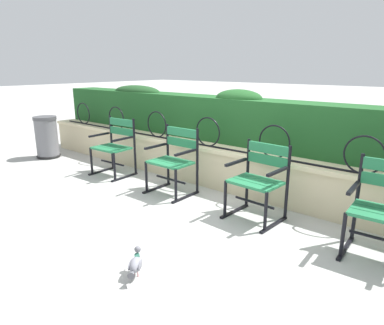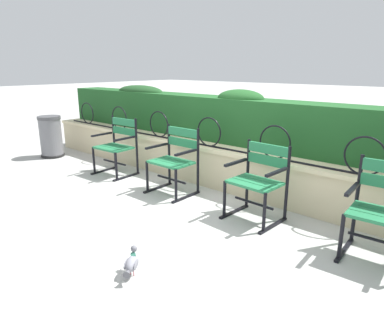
{
  "view_description": "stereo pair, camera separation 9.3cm",
  "coord_description": "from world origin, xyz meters",
  "px_view_note": "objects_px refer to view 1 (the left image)",
  "views": [
    {
      "loc": [
        2.59,
        -3.0,
        1.68
      ],
      "look_at": [
        0.0,
        0.09,
        0.55
      ],
      "focal_mm": 32.28,
      "sensor_mm": 36.0,
      "label": 1
    },
    {
      "loc": [
        2.66,
        -2.94,
        1.68
      ],
      "look_at": [
        0.0,
        0.09,
        0.55
      ],
      "focal_mm": 32.28,
      "sensor_mm": 36.0,
      "label": 2
    }
  ],
  "objects_px": {
    "pigeon_near_chairs": "(135,264)",
    "park_chair_leftmost": "(115,145)",
    "trash_bin": "(47,138)",
    "park_chair_centre_left": "(174,159)",
    "park_chair_centre_right": "(259,179)"
  },
  "relations": [
    {
      "from": "pigeon_near_chairs",
      "to": "park_chair_leftmost",
      "type": "bearing_deg",
      "value": 144.94
    },
    {
      "from": "park_chair_centre_right",
      "to": "trash_bin",
      "type": "bearing_deg",
      "value": -177.81
    },
    {
      "from": "park_chair_leftmost",
      "to": "park_chair_centre_right",
      "type": "xyz_separation_m",
      "value": [
        2.58,
        -0.0,
        -0.01
      ]
    },
    {
      "from": "park_chair_centre_left",
      "to": "trash_bin",
      "type": "xyz_separation_m",
      "value": [
        -3.13,
        -0.16,
        -0.1
      ]
    },
    {
      "from": "pigeon_near_chairs",
      "to": "trash_bin",
      "type": "distance_m",
      "value": 4.51
    },
    {
      "from": "park_chair_leftmost",
      "to": "park_chair_centre_right",
      "type": "distance_m",
      "value": 2.58
    },
    {
      "from": "park_chair_centre_right",
      "to": "pigeon_near_chairs",
      "type": "bearing_deg",
      "value": -96.01
    },
    {
      "from": "pigeon_near_chairs",
      "to": "park_chair_centre_left",
      "type": "bearing_deg",
      "value": 123.64
    },
    {
      "from": "park_chair_centre_left",
      "to": "trash_bin",
      "type": "distance_m",
      "value": 3.13
    },
    {
      "from": "park_chair_leftmost",
      "to": "park_chair_centre_left",
      "type": "relative_size",
      "value": 1.0
    },
    {
      "from": "park_chair_leftmost",
      "to": "park_chair_centre_right",
      "type": "bearing_deg",
      "value": -0.1
    },
    {
      "from": "park_chair_centre_left",
      "to": "pigeon_near_chairs",
      "type": "height_order",
      "value": "park_chair_centre_left"
    },
    {
      "from": "park_chair_centre_right",
      "to": "park_chair_leftmost",
      "type": "bearing_deg",
      "value": 179.9
    },
    {
      "from": "park_chair_leftmost",
      "to": "trash_bin",
      "type": "distance_m",
      "value": 1.85
    },
    {
      "from": "park_chair_centre_left",
      "to": "trash_bin",
      "type": "bearing_deg",
      "value": -177.07
    }
  ]
}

